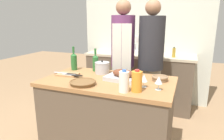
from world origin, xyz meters
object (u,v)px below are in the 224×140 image
at_px(condiment_bottle_tall, 174,53).
at_px(person_cook_aproned, 123,57).
at_px(roasting_pan, 123,76).
at_px(milk_jug, 124,82).
at_px(wicker_basket, 83,83).
at_px(knife_chef, 66,73).
at_px(wine_glass_left, 159,80).
at_px(condiment_bottle_short, 115,48).
at_px(knife_paring, 74,75).
at_px(stand_mixer, 134,46).
at_px(cutting_board, 68,74).
at_px(wine_bottle_green, 96,62).
at_px(person_cook_guest, 151,59).
at_px(mixing_bowl, 160,78).
at_px(wine_glass_right, 144,79).
at_px(knife_bread, 71,75).
at_px(wine_bottle_dark, 74,61).
at_px(juice_jug, 137,81).
at_px(stock_pot, 102,68).

height_order(condiment_bottle_tall, person_cook_aproned, person_cook_aproned).
height_order(roasting_pan, milk_jug, milk_jug).
distance_m(wicker_basket, knife_chef, 0.44).
xyz_separation_m(wine_glass_left, condiment_bottle_tall, (0.02, 1.44, 0.04)).
height_order(roasting_pan, condiment_bottle_short, condiment_bottle_short).
distance_m(knife_paring, stand_mixer, 1.56).
bearing_deg(condiment_bottle_short, cutting_board, -92.55).
bearing_deg(wicker_basket, knife_chef, 146.21).
bearing_deg(wine_bottle_green, cutting_board, -126.14).
bearing_deg(person_cook_guest, roasting_pan, -115.97).
bearing_deg(mixing_bowl, stand_mixer, 115.61).
bearing_deg(person_cook_guest, person_cook_aproned, 168.86).
bearing_deg(mixing_bowl, person_cook_aproned, 135.71).
bearing_deg(person_cook_guest, wine_glass_right, -97.88).
bearing_deg(knife_paring, knife_bread, -151.63).
bearing_deg(stand_mixer, knife_chef, -105.64).
relative_size(wine_glass_left, stand_mixer, 0.43).
xyz_separation_m(mixing_bowl, condiment_bottle_tall, (0.04, 1.15, 0.10)).
distance_m(wine_glass_left, stand_mixer, 1.76).
height_order(wicker_basket, cutting_board, wicker_basket).
relative_size(wine_bottle_green, wine_bottle_dark, 0.95).
bearing_deg(juice_jug, wine_glass_right, 76.47).
bearing_deg(person_cook_guest, knife_chef, -151.48).
distance_m(wine_glass_left, knife_chef, 1.10).
bearing_deg(milk_jug, wine_glass_right, 54.39).
bearing_deg(condiment_bottle_tall, cutting_board, -129.72).
relative_size(knife_paring, person_cook_guest, 0.12).
distance_m(wine_bottle_dark, knife_chef, 0.28).
bearing_deg(wine_bottle_green, knife_paring, -108.15).
bearing_deg(roasting_pan, wine_glass_right, -28.22).
bearing_deg(mixing_bowl, wicker_basket, -149.64).
relative_size(roasting_pan, juice_jug, 1.93).
height_order(stock_pot, mixing_bowl, stock_pot).
distance_m(stand_mixer, person_cook_guest, 0.83).
distance_m(mixing_bowl, condiment_bottle_short, 1.59).
bearing_deg(milk_jug, knife_paring, 158.75).
bearing_deg(person_cook_aproned, knife_paring, -124.53).
relative_size(mixing_bowl, juice_jug, 0.86).
bearing_deg(condiment_bottle_short, wine_glass_right, -60.21).
xyz_separation_m(stock_pot, wine_bottle_green, (-0.12, 0.08, 0.04)).
distance_m(juice_jug, condiment_bottle_short, 1.85).
height_order(wine_bottle_dark, person_cook_guest, person_cook_guest).
relative_size(stock_pot, wine_glass_left, 1.37).
relative_size(wicker_basket, knife_paring, 1.27).
xyz_separation_m(wicker_basket, stock_pot, (0.00, 0.47, 0.05)).
distance_m(stock_pot, wine_glass_right, 0.67).
distance_m(roasting_pan, condiment_bottle_short, 1.51).
xyz_separation_m(wine_glass_left, knife_chef, (-1.09, 0.12, -0.07)).
height_order(condiment_bottle_tall, condiment_bottle_short, condiment_bottle_short).
relative_size(wine_bottle_dark, condiment_bottle_tall, 1.83).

